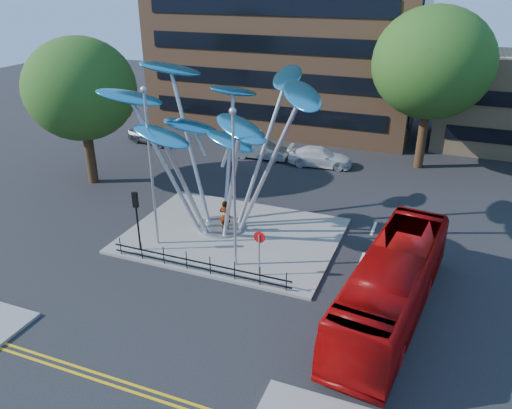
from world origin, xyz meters
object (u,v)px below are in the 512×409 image
at_px(street_lamp_right, 234,176).
at_px(pedestrian, 225,216).
at_px(parked_car_left, 152,134).
at_px(tree_right, 433,63).
at_px(parked_car_right, 320,157).
at_px(tree_left, 81,89).
at_px(red_bus, 392,285).
at_px(no_entry_sign_island, 259,246).
at_px(leaf_sculpture, 218,117).
at_px(street_lamp_left, 150,155).
at_px(traffic_light_island, 136,209).
at_px(parked_car_mid, 261,150).

height_order(street_lamp_right, pedestrian, street_lamp_right).
height_order(street_lamp_right, parked_car_left, street_lamp_right).
relative_size(tree_right, parked_car_right, 2.39).
xyz_separation_m(tree_left, street_lamp_right, (14.50, -7.00, -1.70)).
bearing_deg(red_bus, no_entry_sign_island, -179.27).
bearing_deg(tree_left, street_lamp_right, -25.77).
bearing_deg(leaf_sculpture, pedestrian, -42.30).
height_order(tree_right, leaf_sculpture, tree_right).
bearing_deg(pedestrian, leaf_sculpture, -41.45).
bearing_deg(pedestrian, no_entry_sign_island, 134.74).
distance_m(street_lamp_left, no_entry_sign_island, 7.47).
relative_size(tree_left, street_lamp_left, 1.17).
bearing_deg(tree_right, leaf_sculpture, -123.31).
height_order(street_lamp_right, no_entry_sign_island, street_lamp_right).
distance_m(leaf_sculpture, street_lamp_right, 4.83).
bearing_deg(leaf_sculpture, red_bus, -24.81).
xyz_separation_m(street_lamp_right, no_entry_sign_island, (1.50, -0.48, -3.28)).
bearing_deg(traffic_light_island, street_lamp_right, 5.19).
bearing_deg(tree_right, pedestrian, -121.26).
bearing_deg(street_lamp_right, no_entry_sign_island, -17.87).
distance_m(street_lamp_left, parked_car_right, 17.35).
relative_size(parked_car_left, parked_car_right, 0.94).
distance_m(street_lamp_right, no_entry_sign_island, 3.64).
relative_size(no_entry_sign_island, parked_car_right, 0.48).
bearing_deg(parked_car_mid, street_lamp_right, -164.84).
xyz_separation_m(tree_right, tree_left, (-22.00, -12.00, -1.24)).
bearing_deg(tree_right, parked_car_mid, -167.87).
bearing_deg(tree_right, parked_car_left, -174.03).
relative_size(tree_right, red_bus, 1.05).
xyz_separation_m(tree_left, parked_car_mid, (9.66, 9.35, -6.04)).
relative_size(leaf_sculpture, parked_car_right, 2.51).
bearing_deg(tree_right, tree_left, -151.39).
bearing_deg(tree_left, parked_car_left, 95.62).
xyz_separation_m(tree_right, leaf_sculpture, (-10.07, -15.32, -1.16)).
height_order(leaf_sculpture, parked_car_left, leaf_sculpture).
bearing_deg(parked_car_mid, tree_right, -79.19).
height_order(traffic_light_island, pedestrian, traffic_light_island).
relative_size(parked_car_left, parked_car_mid, 1.04).
height_order(no_entry_sign_island, red_bus, red_bus).
bearing_deg(no_entry_sign_island, parked_car_left, 134.76).
xyz_separation_m(tree_right, parked_car_right, (-7.35, -2.58, -7.30)).
height_order(red_bus, parked_car_left, red_bus).
height_order(leaf_sculpture, red_bus, leaf_sculpture).
relative_size(red_bus, parked_car_left, 2.41).
bearing_deg(parked_car_right, pedestrian, 164.25).
bearing_deg(traffic_light_island, leaf_sculpture, 54.96).
bearing_deg(tree_left, parked_car_mid, 44.05).
relative_size(traffic_light_island, no_entry_sign_island, 1.40).
relative_size(tree_left, no_entry_sign_island, 4.21).
height_order(traffic_light_island, parked_car_mid, traffic_light_island).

